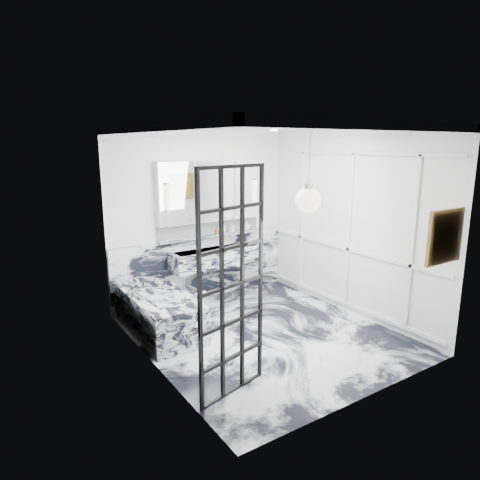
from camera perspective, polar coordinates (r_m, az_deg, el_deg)
floor at (r=6.09m, az=3.26°, el=-12.39°), size 3.60×3.60×0.00m
ceiling at (r=5.52m, az=3.64°, el=14.97°), size 3.60×3.60×0.00m
wall_back at (r=7.14m, az=-5.20°, el=3.15°), size 3.60×0.00×3.60m
wall_front at (r=4.37m, az=17.64°, el=-3.59°), size 3.60×0.00×3.60m
wall_left at (r=4.88m, az=-11.85°, el=-1.57°), size 0.00×3.60×3.60m
wall_right at (r=6.70m, az=14.52°, el=2.16°), size 0.00×3.60×3.60m
marble_clad_back at (r=7.31m, az=-4.97°, el=-3.65°), size 3.18×0.05×1.05m
marble_clad_left at (r=4.90m, az=-11.66°, el=-2.23°), size 0.02×3.56×2.68m
panel_molding at (r=6.70m, az=14.35°, el=1.30°), size 0.03×3.40×2.30m
soap_bottle_a at (r=7.27m, az=-2.27°, el=1.71°), size 0.10×0.10×0.20m
soap_bottle_b at (r=7.37m, az=-1.10°, el=1.67°), size 0.09×0.09×0.16m
soap_bottle_c at (r=7.53m, az=0.90°, el=1.94°), size 0.13×0.13×0.16m
face_pot at (r=7.27m, az=-2.44°, el=1.48°), size 0.15×0.15×0.15m
amber_bottle at (r=7.23m, az=-3.05°, el=1.21°), size 0.04×0.04×0.10m
flower_vase at (r=5.45m, az=-5.23°, el=-8.55°), size 0.07×0.07×0.12m
crittall_door at (r=4.33m, az=-1.03°, el=-6.07°), size 0.86×0.25×2.37m
artwork at (r=5.32m, az=25.68°, el=0.42°), size 0.52×0.05×0.52m
pendant_light at (r=4.49m, az=9.06°, el=5.25°), size 0.27×0.27×0.27m
trough_sink at (r=7.14m, az=-3.10°, el=-2.32°), size 1.60×0.45×0.30m
ledge at (r=7.20m, az=-3.80°, el=0.58°), size 1.90×0.14×0.04m
subway_tile at (r=7.23m, az=-4.05°, el=1.72°), size 1.90×0.03×0.23m
mirror_cabinet at (r=7.08m, az=-3.90°, el=6.53°), size 1.90×0.16×1.00m
sconce_left at (r=6.64m, az=-9.70°, el=5.62°), size 0.07×0.07×0.40m
sconce_right at (r=7.44m, az=2.01°, el=6.54°), size 0.07×0.07×0.40m
bathtub at (r=6.17m, az=-10.75°, el=-9.46°), size 0.75×1.65×0.55m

